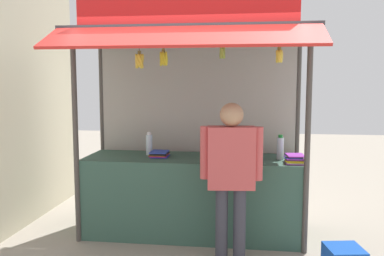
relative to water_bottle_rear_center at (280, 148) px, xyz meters
The scene contains 15 objects.
ground_plane 1.48m from the water_bottle_rear_center, behind, with size 20.00×20.00×0.00m, color #9E9384.
stall_counter 1.19m from the water_bottle_rear_center, behind, with size 2.54×0.78×0.94m, color #385B4C.
stall_structure 1.20m from the water_bottle_rear_center, behind, with size 2.74×1.61×2.76m.
water_bottle_rear_center is the anchor object (origin of this frame).
water_bottle_front_left 0.37m from the water_bottle_rear_center, 151.73° to the left, with size 0.07×0.07×0.25m.
water_bottle_mid_left 1.57m from the water_bottle_rear_center, behind, with size 0.08×0.08×0.28m.
magazine_stack_front_right 0.45m from the water_bottle_rear_center, behind, with size 0.27×0.26×0.09m.
magazine_stack_mid_right 0.26m from the water_bottle_rear_center, 57.19° to the right, with size 0.23×0.28×0.09m.
magazine_stack_far_right 1.42m from the water_bottle_rear_center, behind, with size 0.22×0.27×0.07m.
banana_bunch_leftmost 1.34m from the water_bottle_rear_center, 141.86° to the right, with size 0.08×0.08×0.22m.
banana_bunch_inner_left 1.14m from the water_bottle_rear_center, 98.47° to the right, with size 0.09×0.08×0.27m.
banana_bunch_inner_right 1.69m from the water_bottle_rear_center, 158.10° to the right, with size 0.10×0.10×0.29m.
banana_bunch_rightmost 1.88m from the water_bottle_rear_center, 161.55° to the right, with size 0.12×0.12×0.32m.
vendor_person 0.95m from the water_bottle_rear_center, 124.78° to the right, with size 0.62×0.24×1.63m.
neighbour_wall 3.31m from the water_bottle_rear_center, behind, with size 0.20×2.40×3.24m, color beige.
Camera 1 is at (0.62, -4.73, 1.82)m, focal length 38.26 mm.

